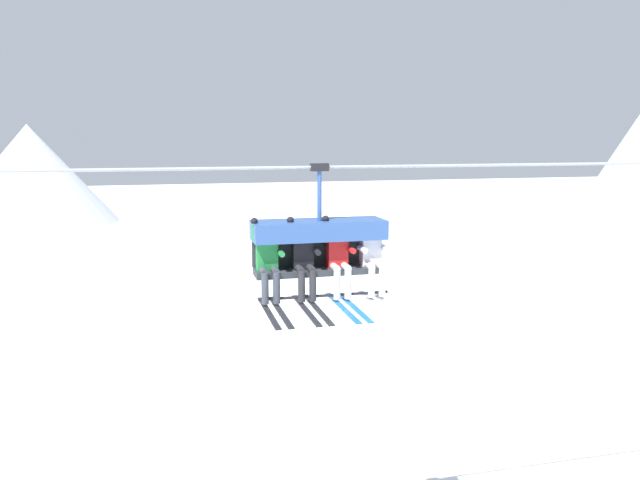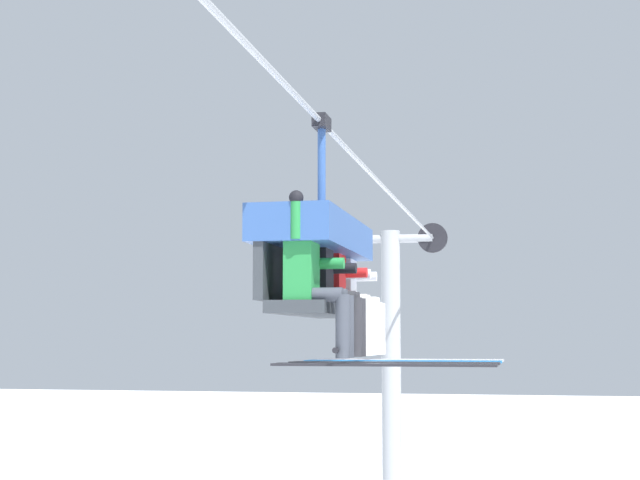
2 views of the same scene
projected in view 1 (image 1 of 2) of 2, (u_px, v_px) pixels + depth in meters
name	position (u px, v px, depth m)	size (l,w,h in m)	color
mountain_peak_central	(30.00, 174.00, 59.34)	(15.81, 15.81, 9.42)	silver
lift_cable	(419.00, 166.00, 10.05)	(18.85, 0.05, 0.05)	#9EA3A8
chairlift_chair	(318.00, 239.00, 9.91)	(2.11, 0.74, 2.05)	#33383D
skier_green	(268.00, 260.00, 9.55)	(0.48, 1.70, 1.34)	#23843D
skier_black	(304.00, 259.00, 9.69)	(0.48, 1.70, 1.34)	black
skier_red	(339.00, 257.00, 9.82)	(0.48, 1.70, 1.34)	red
skier_white	(373.00, 257.00, 9.95)	(0.46, 1.70, 1.23)	silver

